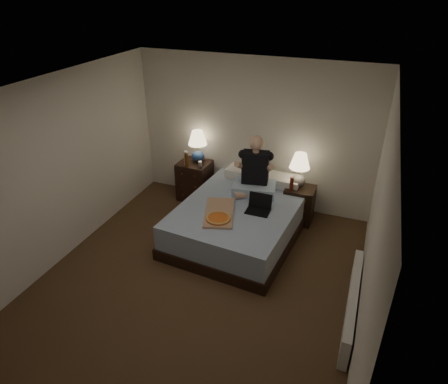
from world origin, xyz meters
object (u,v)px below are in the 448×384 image
at_px(nightstand_left, 195,180).
at_px(beer_bottle_left, 186,160).
at_px(soda_can, 200,164).
at_px(person, 255,166).
at_px(lamp_left, 198,146).
at_px(pizza_box, 218,219).
at_px(laptop, 258,205).
at_px(bed, 240,220).
at_px(lamp_right, 299,170).
at_px(beer_bottle_right, 292,184).
at_px(radiator, 352,303).
at_px(nightstand_right, 299,204).
at_px(water_bottle, 186,158).

xyz_separation_m(nightstand_left, beer_bottle_left, (-0.05, -0.18, 0.46)).
distance_m(soda_can, person, 1.12).
height_order(lamp_left, pizza_box, lamp_left).
height_order(beer_bottle_left, person, person).
relative_size(person, laptop, 2.74).
distance_m(beer_bottle_left, pizza_box, 1.61).
relative_size(bed, lamp_left, 3.88).
xyz_separation_m(lamp_right, beer_bottle_right, (-0.06, -0.19, -0.17)).
height_order(pizza_box, radiator, pizza_box).
bearing_deg(lamp_right, radiator, -60.81).
distance_m(lamp_left, laptop, 1.75).
bearing_deg(soda_can, beer_bottle_left, -165.84).
bearing_deg(pizza_box, soda_can, 106.26).
relative_size(nightstand_left, lamp_right, 1.24).
bearing_deg(nightstand_right, soda_can, -178.41).
distance_m(nightstand_left, lamp_left, 0.63).
distance_m(lamp_right, soda_can, 1.67).
height_order(beer_bottle_left, beer_bottle_right, beer_bottle_left).
relative_size(lamp_left, water_bottle, 2.24).
relative_size(bed, water_bottle, 8.70).
distance_m(soda_can, pizza_box, 1.51).
bearing_deg(water_bottle, lamp_right, 3.09).
distance_m(pizza_box, radiator, 2.02).
relative_size(water_bottle, pizza_box, 0.33).
distance_m(bed, laptop, 0.51).
relative_size(beer_bottle_left, pizza_box, 0.30).
relative_size(lamp_right, beer_bottle_right, 2.43).
bearing_deg(pizza_box, nightstand_right, 38.35).
bearing_deg(bed, nightstand_right, 49.58).
xyz_separation_m(lamp_left, radiator, (2.85, -2.03, -0.77)).
height_order(nightstand_right, water_bottle, water_bottle).
xyz_separation_m(nightstand_right, beer_bottle_left, (-1.94, -0.10, 0.51)).
distance_m(lamp_right, pizza_box, 1.61).
bearing_deg(pizza_box, lamp_left, 106.03).
height_order(water_bottle, beer_bottle_left, water_bottle).
relative_size(lamp_left, laptop, 1.65).
height_order(beer_bottle_right, pizza_box, beer_bottle_right).
xyz_separation_m(lamp_right, soda_can, (-1.66, -0.09, -0.13)).
xyz_separation_m(nightstand_right, laptop, (-0.44, -0.86, 0.37)).
height_order(nightstand_right, person, person).
bearing_deg(radiator, water_bottle, 148.64).
bearing_deg(beer_bottle_left, laptop, -26.96).
bearing_deg(radiator, lamp_left, 144.63).
xyz_separation_m(lamp_left, lamp_right, (1.78, -0.10, -0.10)).
bearing_deg(lamp_left, water_bottle, -122.87).
bearing_deg(beer_bottle_right, pizza_box, -123.29).
bearing_deg(soda_can, pizza_box, -56.42).
bearing_deg(beer_bottle_right, radiator, -56.72).
bearing_deg(laptop, nightstand_right, 62.27).
height_order(soda_can, radiator, soda_can).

